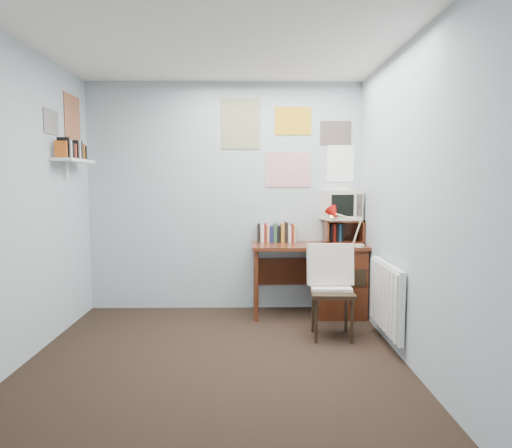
{
  "coord_description": "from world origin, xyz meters",
  "views": [
    {
      "loc": [
        0.27,
        -3.3,
        1.42
      ],
      "look_at": [
        0.33,
        1.0,
        1.02
      ],
      "focal_mm": 32.0,
      "sensor_mm": 36.0,
      "label": 1
    }
  ],
  "objects_px": {
    "desk": "(334,277)",
    "desk_chair": "(332,293)",
    "radiator": "(387,298)",
    "wall_shelf": "(74,161)",
    "tv_riser": "(343,231)",
    "crt_tv": "(341,203)",
    "desk_lamp": "(360,229)"
  },
  "relations": [
    {
      "from": "desk",
      "to": "desk_chair",
      "type": "relative_size",
      "value": 1.46
    },
    {
      "from": "radiator",
      "to": "wall_shelf",
      "type": "bearing_deg",
      "value": 169.11
    },
    {
      "from": "tv_riser",
      "to": "wall_shelf",
      "type": "distance_m",
      "value": 2.83
    },
    {
      "from": "desk",
      "to": "radiator",
      "type": "relative_size",
      "value": 1.5
    },
    {
      "from": "tv_riser",
      "to": "crt_tv",
      "type": "distance_m",
      "value": 0.3
    },
    {
      "from": "desk_chair",
      "to": "radiator",
      "type": "xyz_separation_m",
      "value": [
        0.44,
        -0.19,
        0.01
      ]
    },
    {
      "from": "desk_chair",
      "to": "wall_shelf",
      "type": "relative_size",
      "value": 1.33
    },
    {
      "from": "desk",
      "to": "desk_lamp",
      "type": "xyz_separation_m",
      "value": [
        0.22,
        -0.22,
        0.54
      ]
    },
    {
      "from": "desk",
      "to": "desk_chair",
      "type": "xyz_separation_m",
      "value": [
        -0.15,
        -0.74,
        0.01
      ]
    },
    {
      "from": "desk",
      "to": "crt_tv",
      "type": "xyz_separation_m",
      "value": [
        0.09,
        0.13,
        0.78
      ]
    },
    {
      "from": "radiator",
      "to": "wall_shelf",
      "type": "height_order",
      "value": "wall_shelf"
    },
    {
      "from": "wall_shelf",
      "to": "desk_lamp",
      "type": "bearing_deg",
      "value": 3.29
    },
    {
      "from": "desk_chair",
      "to": "tv_riser",
      "type": "relative_size",
      "value": 2.06
    },
    {
      "from": "desk",
      "to": "crt_tv",
      "type": "bearing_deg",
      "value": 55.43
    },
    {
      "from": "crt_tv",
      "to": "desk_chair",
      "type": "bearing_deg",
      "value": -114.76
    },
    {
      "from": "desk_lamp",
      "to": "desk_chair",
      "type": "bearing_deg",
      "value": -132.53
    },
    {
      "from": "tv_riser",
      "to": "radiator",
      "type": "height_order",
      "value": "tv_riser"
    },
    {
      "from": "tv_riser",
      "to": "radiator",
      "type": "bearing_deg",
      "value": -80.72
    },
    {
      "from": "radiator",
      "to": "crt_tv",
      "type": "bearing_deg",
      "value": 100.62
    },
    {
      "from": "desk_chair",
      "to": "desk_lamp",
      "type": "xyz_separation_m",
      "value": [
        0.37,
        0.52,
        0.53
      ]
    },
    {
      "from": "desk_chair",
      "to": "wall_shelf",
      "type": "bearing_deg",
      "value": 174.23
    },
    {
      "from": "wall_shelf",
      "to": "desk",
      "type": "bearing_deg",
      "value": 8.4
    },
    {
      "from": "tv_riser",
      "to": "radiator",
      "type": "xyz_separation_m",
      "value": [
        0.17,
        -1.04,
        -0.47
      ]
    },
    {
      "from": "tv_riser",
      "to": "radiator",
      "type": "distance_m",
      "value": 1.15
    },
    {
      "from": "desk_chair",
      "to": "crt_tv",
      "type": "height_order",
      "value": "crt_tv"
    },
    {
      "from": "crt_tv",
      "to": "desk_lamp",
      "type": "bearing_deg",
      "value": -79.42
    },
    {
      "from": "desk",
      "to": "crt_tv",
      "type": "height_order",
      "value": "crt_tv"
    },
    {
      "from": "desk_chair",
      "to": "tv_riser",
      "type": "distance_m",
      "value": 1.01
    },
    {
      "from": "crt_tv",
      "to": "wall_shelf",
      "type": "distance_m",
      "value": 2.74
    },
    {
      "from": "desk",
      "to": "desk_lamp",
      "type": "height_order",
      "value": "desk_lamp"
    },
    {
      "from": "desk_lamp",
      "to": "crt_tv",
      "type": "distance_m",
      "value": 0.45
    },
    {
      "from": "tv_riser",
      "to": "radiator",
      "type": "relative_size",
      "value": 0.5
    }
  ]
}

